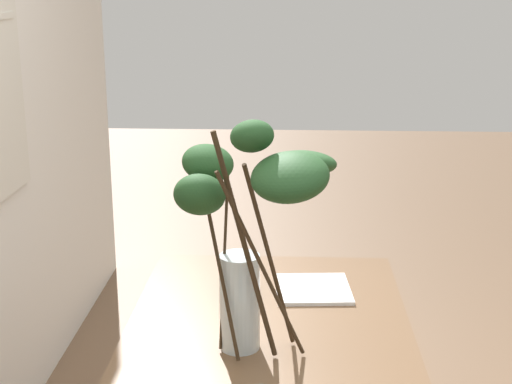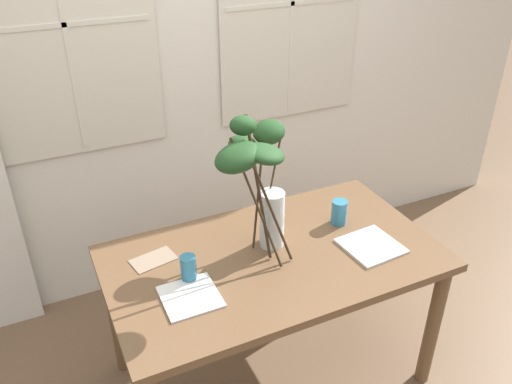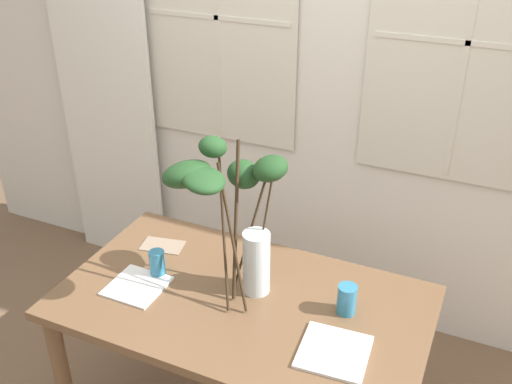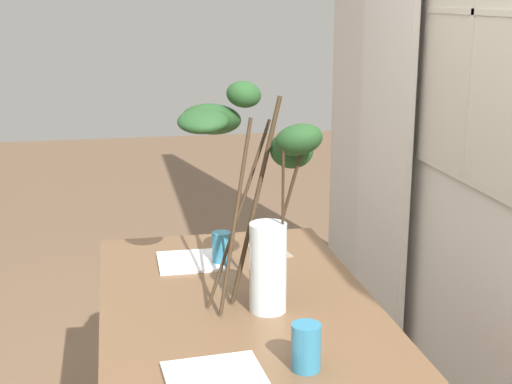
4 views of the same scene
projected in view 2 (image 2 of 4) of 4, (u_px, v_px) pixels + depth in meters
The scene contains 9 objects.
ground at pixel (271, 371), 2.74m from camera, with size 14.00×14.00×0.00m, color brown.
back_wall_with_windows at pixel (185, 35), 2.84m from camera, with size 4.95×0.14×2.99m.
dining_table at pixel (273, 272), 2.41m from camera, with size 1.49×0.85×0.76m.
vase_with_branches at pixel (258, 174), 2.17m from camera, with size 0.46×0.47×0.69m.
drinking_glass_blue_left at pixel (189, 269), 2.18m from camera, with size 0.07×0.07×0.12m, color teal.
drinking_glass_blue_right at pixel (339, 212), 2.55m from camera, with size 0.08×0.08×0.12m, color teal.
plate_square_left at pixel (190, 297), 2.11m from camera, with size 0.23×0.23×0.01m, color white.
plate_square_right at pixel (371, 246), 2.40m from camera, with size 0.24×0.24×0.01m, color white.
napkin_folded at pixel (153, 260), 2.32m from camera, with size 0.19×0.12×0.00m, color gray.
Camera 2 is at (-0.88, -1.68, 2.19)m, focal length 36.78 mm.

